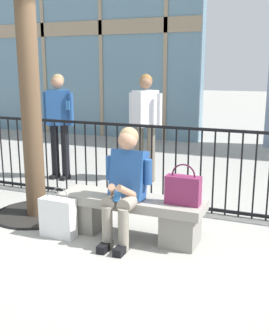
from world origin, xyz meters
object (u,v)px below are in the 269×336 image
at_px(handbag_on_bench, 183,189).
at_px(bystander_at_railing, 59,119).
at_px(shopping_bag, 58,217).
at_px(bystander_further_back, 145,120).
at_px(seated_person_with_phone, 125,182).
at_px(stone_bench, 131,213).

bearing_deg(handbag_on_bench, bystander_at_railing, 145.45).
xyz_separation_m(shopping_bag, bystander_further_back, (0.04, 2.51, 0.78)).
bearing_deg(seated_person_with_phone, handbag_on_bench, 11.40).
bearing_deg(shopping_bag, stone_bench, 23.24).
distance_m(stone_bench, handbag_on_bench, 0.67).
relative_size(seated_person_with_phone, handbag_on_bench, 2.87).
xyz_separation_m(handbag_on_bench, bystander_further_back, (-1.27, 2.21, 0.39)).
xyz_separation_m(handbag_on_bench, shopping_bag, (-1.31, -0.30, -0.38)).
distance_m(handbag_on_bench, shopping_bag, 1.40).
height_order(seated_person_with_phone, shopping_bag, seated_person_with_phone).
relative_size(stone_bench, bystander_at_railing, 0.94).
bearing_deg(bystander_at_railing, shopping_bag, -58.05).
relative_size(seated_person_with_phone, bystander_further_back, 0.71).
relative_size(seated_person_with_phone, bystander_at_railing, 0.71).
bearing_deg(bystander_further_back, seated_person_with_phone, -73.57).
distance_m(shopping_bag, bystander_at_railing, 2.61).
bearing_deg(shopping_bag, seated_person_with_phone, 14.37).
bearing_deg(handbag_on_bench, seated_person_with_phone, -168.60).
relative_size(stone_bench, bystander_further_back, 0.94).
xyz_separation_m(stone_bench, bystander_at_railing, (-2.05, 1.80, 0.73)).
bearing_deg(stone_bench, bystander_at_railing, 138.70).
relative_size(bystander_at_railing, bystander_further_back, 1.00).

